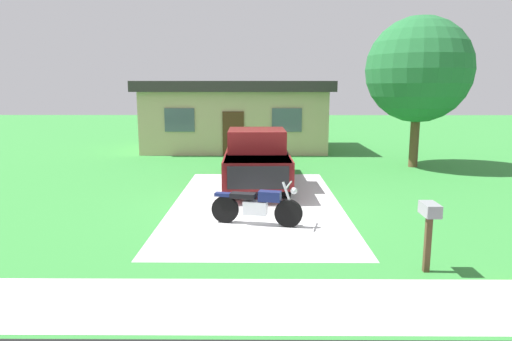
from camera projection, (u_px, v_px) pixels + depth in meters
name	position (u px, v px, depth m)	size (l,w,h in m)	color
ground_plane	(257.00, 204.00, 12.84)	(80.00, 80.00, 0.00)	#348738
driveway_pad	(257.00, 204.00, 12.84)	(4.67, 8.72, 0.01)	beige
sidewalk_strip	(254.00, 304.00, 6.94)	(36.00, 1.80, 0.01)	silver
motorcycle	(257.00, 206.00, 10.81)	(2.18, 0.84, 1.09)	black
pickup_truck	(256.00, 156.00, 15.23)	(2.12, 5.67, 1.90)	black
mailbox	(429.00, 219.00, 7.97)	(0.26, 0.48, 1.26)	#4C3823
shade_tree	(419.00, 70.00, 18.05)	(4.16, 4.16, 5.99)	brown
neighbor_house	(236.00, 115.00, 23.83)	(9.60, 5.60, 3.50)	tan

